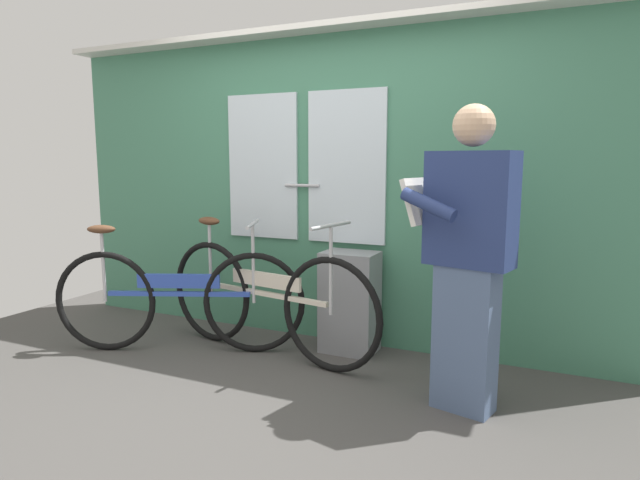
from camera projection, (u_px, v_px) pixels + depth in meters
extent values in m
cube|color=#474442|center=(236.00, 409.00, 3.03)|extent=(5.60, 4.22, 0.04)
cube|color=#427F60|center=(330.00, 192.00, 4.03)|extent=(4.60, 0.08, 2.26)
cube|color=silver|center=(263.00, 167.00, 4.19)|extent=(0.60, 0.02, 1.10)
cube|color=silver|center=(346.00, 167.00, 3.90)|extent=(0.60, 0.02, 1.10)
cylinder|color=#B2B2B7|center=(302.00, 185.00, 4.05)|extent=(0.28, 0.02, 0.02)
cube|color=silver|center=(325.00, 28.00, 3.78)|extent=(4.60, 0.28, 0.04)
torus|color=black|center=(331.00, 315.00, 3.47)|extent=(0.75, 0.17, 0.76)
torus|color=black|center=(211.00, 292.00, 4.07)|extent=(0.75, 0.17, 0.76)
cube|color=beige|center=(266.00, 294.00, 3.76)|extent=(1.02, 0.21, 0.03)
cube|color=beige|center=(266.00, 280.00, 3.75)|extent=(0.59, 0.13, 0.10)
cylinder|color=#B7B7BC|center=(210.00, 257.00, 4.03)|extent=(0.02, 0.02, 0.54)
ellipsoid|color=brown|center=(209.00, 221.00, 3.99)|extent=(0.21, 0.12, 0.06)
cylinder|color=#B7B7BC|center=(331.00, 271.00, 3.43)|extent=(0.02, 0.02, 0.58)
cylinder|color=#B7B7BC|center=(331.00, 226.00, 3.38)|extent=(0.10, 0.44, 0.02)
torus|color=black|center=(254.00, 303.00, 3.82)|extent=(0.69, 0.32, 0.72)
torus|color=black|center=(106.00, 301.00, 3.86)|extent=(0.69, 0.32, 0.72)
cube|color=#2D4CB2|center=(179.00, 294.00, 3.83)|extent=(0.95, 0.42, 0.03)
cube|color=#2D4CB2|center=(179.00, 281.00, 3.82)|extent=(0.55, 0.25, 0.10)
cylinder|color=#B7B7BC|center=(103.00, 266.00, 3.82)|extent=(0.02, 0.02, 0.52)
ellipsoid|color=brown|center=(101.00, 229.00, 3.78)|extent=(0.22, 0.16, 0.06)
cylinder|color=#B7B7BC|center=(253.00, 264.00, 3.78)|extent=(0.02, 0.02, 0.56)
cylinder|color=#B7B7BC|center=(253.00, 224.00, 3.74)|extent=(0.19, 0.42, 0.02)
cube|color=slate|center=(465.00, 339.00, 2.93)|extent=(0.35, 0.25, 0.81)
cube|color=navy|center=(471.00, 209.00, 2.83)|extent=(0.49, 0.30, 0.60)
sphere|color=tan|center=(474.00, 125.00, 2.76)|extent=(0.22, 0.22, 0.22)
cube|color=silver|center=(423.00, 201.00, 2.99)|extent=(0.19, 0.36, 0.26)
cylinder|color=navy|center=(428.00, 205.00, 2.75)|extent=(0.31, 0.14, 0.17)
cylinder|color=navy|center=(462.00, 200.00, 3.07)|extent=(0.31, 0.14, 0.17)
cube|color=gray|center=(350.00, 302.00, 3.85)|extent=(0.38, 0.28, 0.72)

